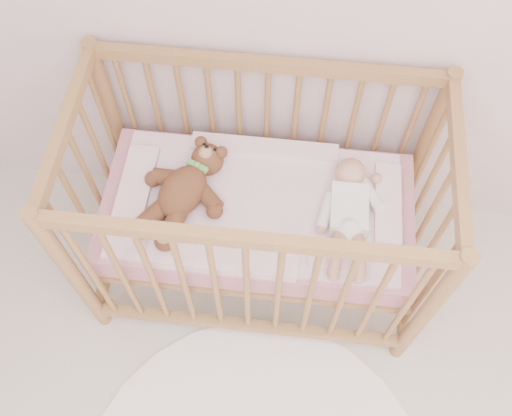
# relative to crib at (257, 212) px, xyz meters

# --- Properties ---
(crib) EXTENTS (1.36, 0.76, 1.00)m
(crib) POSITION_rel_crib_xyz_m (0.00, 0.00, 0.00)
(crib) COLOR #A57A46
(crib) RESTS_ON floor
(mattress) EXTENTS (1.22, 0.62, 0.13)m
(mattress) POSITION_rel_crib_xyz_m (0.00, 0.00, -0.01)
(mattress) COLOR #C47A87
(mattress) RESTS_ON crib
(blanket) EXTENTS (1.10, 0.58, 0.06)m
(blanket) POSITION_rel_crib_xyz_m (0.00, 0.00, 0.06)
(blanket) COLOR #FBADC1
(blanket) RESTS_ON mattress
(baby) EXTENTS (0.26, 0.54, 0.13)m
(baby) POSITION_rel_crib_xyz_m (0.35, -0.02, 0.14)
(baby) COLOR white
(baby) RESTS_ON blanket
(teddy_bear) EXTENTS (0.53, 0.61, 0.14)m
(teddy_bear) POSITION_rel_crib_xyz_m (-0.28, -0.02, 0.15)
(teddy_bear) COLOR brown
(teddy_bear) RESTS_ON blanket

